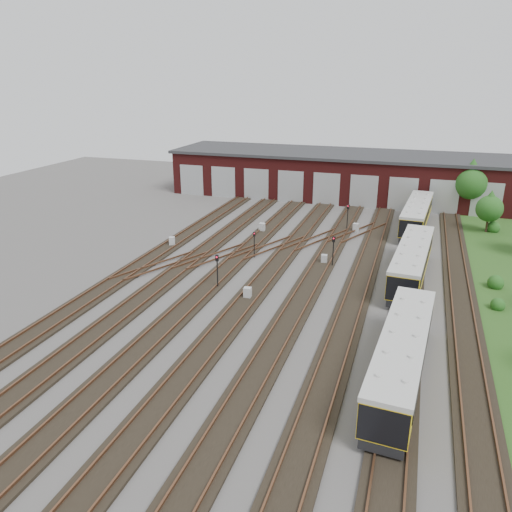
% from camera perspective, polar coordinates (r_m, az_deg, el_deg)
% --- Properties ---
extents(ground, '(120.00, 120.00, 0.00)m').
position_cam_1_polar(ground, '(37.58, 1.12, -6.51)').
color(ground, '#413F3D').
rests_on(ground, ground).
extents(track_network, '(30.40, 70.00, 0.33)m').
position_cam_1_polar(track_network, '(38.09, 1.14, -5.96)').
color(track_network, black).
rests_on(track_network, ground).
extents(maintenance_shed, '(51.00, 12.50, 6.35)m').
position_cam_1_polar(maintenance_shed, '(74.05, 10.48, 9.11)').
color(maintenance_shed, '#4F1413').
rests_on(maintenance_shed, ground).
extents(metro_train, '(3.42, 45.70, 2.80)m').
position_cam_1_polar(metro_train, '(44.64, 17.38, -0.60)').
color(metro_train, black).
rests_on(metro_train, ground).
extents(signal_mast_0, '(0.28, 0.26, 2.94)m').
position_cam_1_polar(signal_mast_0, '(41.15, -4.46, -1.25)').
color(signal_mast_0, black).
rests_on(signal_mast_0, ground).
extents(signal_mast_1, '(0.26, 0.25, 2.59)m').
position_cam_1_polar(signal_mast_1, '(48.17, -0.20, 1.73)').
color(signal_mast_1, black).
rests_on(signal_mast_1, ground).
extents(signal_mast_2, '(0.28, 0.27, 2.95)m').
position_cam_1_polar(signal_mast_2, '(57.92, 10.44, 4.79)').
color(signal_mast_2, black).
rests_on(signal_mast_2, ground).
extents(signal_mast_3, '(0.26, 0.25, 2.97)m').
position_cam_1_polar(signal_mast_3, '(46.16, 8.83, 0.98)').
color(signal_mast_3, black).
rests_on(signal_mast_3, ground).
extents(relay_cabinet_0, '(0.74, 0.69, 0.99)m').
position_cam_1_polar(relay_cabinet_0, '(52.50, -9.58, 1.64)').
color(relay_cabinet_0, '#B2B6B8').
rests_on(relay_cabinet_0, ground).
extents(relay_cabinet_1, '(0.66, 0.56, 1.05)m').
position_cam_1_polar(relay_cabinet_1, '(56.47, 0.69, 3.27)').
color(relay_cabinet_1, '#B2B6B8').
rests_on(relay_cabinet_1, ground).
extents(relay_cabinet_2, '(0.61, 0.51, 0.97)m').
position_cam_1_polar(relay_cabinet_2, '(39.63, -0.98, -4.28)').
color(relay_cabinet_2, '#B2B6B8').
rests_on(relay_cabinet_2, ground).
extents(relay_cabinet_3, '(0.67, 0.58, 1.01)m').
position_cam_1_polar(relay_cabinet_3, '(57.58, 11.34, 3.19)').
color(relay_cabinet_3, '#B2B6B8').
rests_on(relay_cabinet_3, ground).
extents(relay_cabinet_4, '(0.58, 0.50, 0.91)m').
position_cam_1_polar(relay_cabinet_4, '(47.31, 7.79, -0.37)').
color(relay_cabinet_4, '#B2B6B8').
rests_on(relay_cabinet_4, ground).
extents(tree_0, '(4.29, 4.29, 7.11)m').
position_cam_1_polar(tree_0, '(68.52, 23.39, 8.11)').
color(tree_0, black).
rests_on(tree_0, ground).
extents(tree_1, '(2.92, 2.92, 4.84)m').
position_cam_1_polar(tree_1, '(61.44, 25.18, 5.24)').
color(tree_1, black).
rests_on(tree_1, ground).
extents(bush_0, '(1.07, 1.07, 1.07)m').
position_cam_1_polar(bush_0, '(42.10, 25.94, -4.84)').
color(bush_0, '#194212').
rests_on(bush_0, ground).
extents(bush_1, '(1.31, 1.31, 1.31)m').
position_cam_1_polar(bush_1, '(46.11, 25.74, -2.55)').
color(bush_1, '#194212').
rests_on(bush_1, ground).
extents(bush_2, '(1.46, 1.46, 1.46)m').
position_cam_1_polar(bush_2, '(62.50, 25.51, 3.14)').
color(bush_2, '#194212').
rests_on(bush_2, ground).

